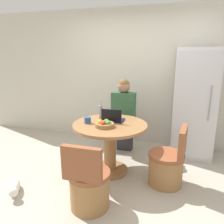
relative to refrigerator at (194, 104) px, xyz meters
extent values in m
plane|color=#B2A899|center=(-1.10, -1.32, -0.92)|extent=(12.00, 12.00, 0.00)
cube|color=beige|center=(-1.10, 0.36, 0.38)|extent=(7.00, 0.06, 2.60)
cube|color=silver|center=(0.00, 0.01, 0.00)|extent=(0.68, 0.60, 1.85)
cube|color=silver|center=(0.00, -0.30, 0.00)|extent=(0.65, 0.01, 1.74)
cylinder|color=gray|center=(0.20, -0.31, 0.09)|extent=(0.02, 0.02, 0.55)
cylinder|color=olive|center=(-1.19, -1.00, -0.90)|extent=(0.53, 0.53, 0.05)
cylinder|color=olive|center=(-1.19, -1.00, -0.54)|extent=(0.18, 0.18, 0.68)
cylinder|color=olive|center=(-1.19, -1.00, -0.18)|extent=(1.08, 1.08, 0.04)
cylinder|color=#9E7042|center=(-0.36, -1.09, -0.73)|extent=(0.46, 0.46, 0.40)
cylinder|color=brown|center=(-0.36, -1.09, -0.50)|extent=(0.48, 0.48, 0.06)
cube|color=brown|center=(-0.17, -1.11, -0.28)|extent=(0.12, 0.44, 0.38)
cylinder|color=#9E7042|center=(-1.17, -1.83, -0.73)|extent=(0.46, 0.46, 0.40)
cylinder|color=brown|center=(-1.17, -1.83, -0.50)|extent=(0.48, 0.48, 0.06)
cube|color=brown|center=(-1.17, -2.02, -0.28)|extent=(0.44, 0.08, 0.38)
cube|color=#2D2D38|center=(-1.17, -0.13, -0.70)|extent=(0.28, 0.16, 0.45)
cube|color=#2D2D38|center=(-1.17, -0.19, -0.40)|extent=(0.32, 0.36, 0.14)
cube|color=#2D5638|center=(-1.17, -0.27, -0.07)|extent=(0.40, 0.22, 0.52)
sphere|color=#936B51|center=(-1.17, -0.27, 0.29)|extent=(0.22, 0.22, 0.22)
sphere|color=brown|center=(-1.17, -0.27, 0.31)|extent=(0.20, 0.20, 0.20)
cube|color=#141947|center=(-1.18, -0.83, -0.15)|extent=(0.31, 0.23, 0.02)
cube|color=black|center=(-1.18, -0.95, -0.05)|extent=(0.31, 0.01, 0.18)
cylinder|color=olive|center=(-1.22, -1.15, -0.13)|extent=(0.26, 0.26, 0.05)
sphere|color=#4C9333|center=(-1.16, -1.17, -0.10)|extent=(0.08, 0.08, 0.08)
sphere|color=#4C9333|center=(-1.21, -1.10, -0.10)|extent=(0.08, 0.08, 0.08)
sphere|color=orange|center=(-1.27, -1.17, -0.10)|extent=(0.08, 0.08, 0.08)
sphere|color=red|center=(-1.21, -1.21, -0.10)|extent=(0.07, 0.07, 0.07)
cylinder|color=#2D4C84|center=(-1.51, -1.07, -0.11)|extent=(0.09, 0.09, 0.09)
cylinder|color=#9999A3|center=(-1.39, -0.81, -0.05)|extent=(0.06, 0.06, 0.22)
cylinder|color=#9999A3|center=(-1.39, -0.81, 0.10)|extent=(0.02, 0.02, 0.08)
ellipsoid|color=white|center=(-2.24, -1.85, -0.85)|extent=(0.34, 0.37, 0.16)
sphere|color=white|center=(-2.11, -2.00, -0.82)|extent=(0.12, 0.12, 0.12)
cylinder|color=white|center=(-2.34, -1.73, -0.83)|extent=(0.13, 0.14, 0.12)
camera|label=1|loc=(-0.27, -3.87, 0.81)|focal=35.00mm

